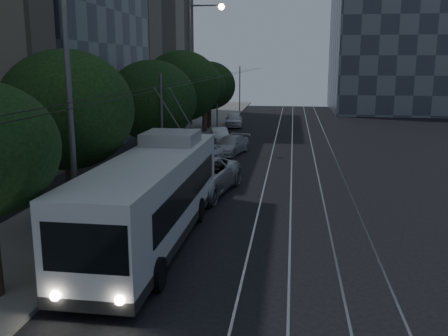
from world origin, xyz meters
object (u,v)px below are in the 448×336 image
car_white_a (198,154)px  streetlamp_far (196,63)px  car_white_b (230,145)px  streetlamp_near (80,75)px  trolleybus (153,196)px  pickup_silver (199,177)px  car_white_d (234,120)px  car_white_c (219,135)px

car_white_a → streetlamp_far: size_ratio=0.41×
car_white_a → car_white_b: car_white_a is taller
car_white_b → car_white_a: bearing=-93.2°
streetlamp_near → trolleybus: bearing=42.1°
trolleybus → pickup_silver: bearing=87.1°
car_white_d → streetlamp_near: bearing=-96.1°
car_white_c → streetlamp_far: bearing=-122.6°
car_white_a → streetlamp_far: (-1.07, 5.36, 5.77)m
pickup_silver → streetlamp_near: bearing=-95.9°
trolleybus → car_white_d: bearing=92.3°
car_white_d → streetlamp_far: bearing=-98.9°
streetlamp_near → streetlamp_far: (-0.19, 20.74, 0.34)m
trolleybus → streetlamp_near: streetlamp_near is taller
trolleybus → car_white_d: size_ratio=2.91×
trolleybus → car_white_c: (-0.96, 23.29, -1.11)m
car_white_a → car_white_d: bearing=110.9°
car_white_b → trolleybus: bearing=-76.4°
car_white_b → streetlamp_far: (-2.62, 0.78, 5.89)m
car_white_c → streetlamp_far: 7.35m
trolleybus → streetlamp_far: size_ratio=1.15×
trolleybus → car_white_b: 18.33m
trolleybus → pickup_silver: (0.42, 6.79, -0.83)m
car_white_a → car_white_d: 19.97m
car_white_c → streetlamp_near: (-0.89, -24.96, 5.58)m
streetlamp_near → streetlamp_far: streetlamp_far is taller
trolleybus → car_white_c: 23.33m
pickup_silver → streetlamp_far: (-2.45, 12.28, 5.64)m
trolleybus → car_white_a: 13.77m
streetlamp_far → streetlamp_near: bearing=-89.5°
car_white_c → streetlamp_near: bearing=-110.3°
car_white_b → car_white_c: car_white_b is taller
car_white_b → streetlamp_far: bearing=178.9°
streetlamp_near → streetlamp_far: 20.74m
car_white_c → streetlamp_far: streetlamp_far is taller
pickup_silver → car_white_d: size_ratio=1.49×
streetlamp_near → pickup_silver: bearing=75.0°
car_white_a → car_white_b: 4.83m
trolleybus → streetlamp_near: bearing=-137.2°
car_white_d → streetlamp_near: (-0.89, -35.35, 5.46)m
trolleybus → streetlamp_near: size_ratio=1.22×
car_white_a → trolleybus: bearing=-65.1°
car_white_b → car_white_c: size_ratio=1.19×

